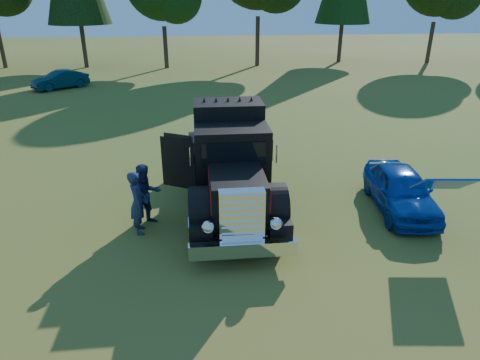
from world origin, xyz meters
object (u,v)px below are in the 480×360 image
spectator_far (146,195)px  distant_teal_car (60,80)px  hotrod_coupe (401,189)px  spectator_near (138,202)px  diamond_t_truck (231,166)px

spectator_far → distant_teal_car: bearing=81.3°
hotrod_coupe → spectator_near: size_ratio=2.35×
spectator_near → spectator_far: 0.46m
hotrod_coupe → distant_teal_car: hotrod_coupe is taller
diamond_t_truck → hotrod_coupe: (4.97, -0.75, -0.64)m
diamond_t_truck → spectator_far: size_ratio=4.05×
spectator_far → spectator_near: bearing=-143.5°
hotrod_coupe → spectator_near: hotrod_coupe is taller
hotrod_coupe → diamond_t_truck: bearing=171.5°
distant_teal_car → diamond_t_truck: bearing=-10.0°
diamond_t_truck → hotrod_coupe: diamond_t_truck is taller
diamond_t_truck → spectator_near: bearing=-152.9°
hotrod_coupe → distant_teal_car: (-15.00, 19.35, -0.04)m
diamond_t_truck → spectator_near: size_ratio=4.08×
hotrod_coupe → spectator_near: (-7.55, -0.57, 0.24)m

